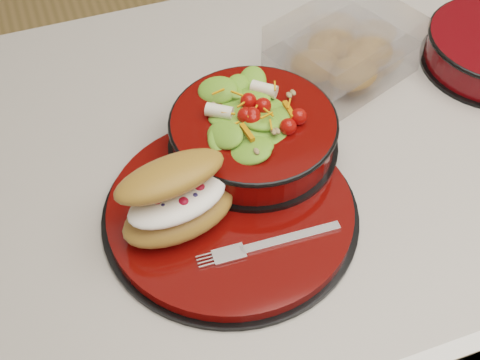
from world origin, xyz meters
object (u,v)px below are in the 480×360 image
object	(u,v)px
island_counter	(356,275)
dinner_plate	(231,211)
salad_bowl	(253,128)
croissant	(176,198)
pastry_box	(343,51)
fork	(273,243)

from	to	relation	value
island_counter	dinner_plate	size ratio (longest dim) A/B	3.86
salad_bowl	croissant	world-z (taller)	salad_bowl
dinner_plate	salad_bowl	distance (m)	0.11
dinner_plate	pastry_box	world-z (taller)	pastry_box
pastry_box	salad_bowl	bearing A→B (deg)	-168.95
croissant	fork	bearing A→B (deg)	-47.16
island_counter	dinner_plate	distance (m)	0.55
salad_bowl	fork	bearing A→B (deg)	-102.31
fork	salad_bowl	bearing A→B (deg)	-10.10
salad_bowl	croissant	size ratio (longest dim) A/B	1.48
croissant	pastry_box	world-z (taller)	croissant
island_counter	pastry_box	xyz separation A→B (m)	(-0.04, 0.10, 0.49)
island_counter	pastry_box	bearing A→B (deg)	115.05
salad_bowl	pastry_box	bearing A→B (deg)	31.85
salad_bowl	fork	world-z (taller)	salad_bowl
croissant	pastry_box	distance (m)	0.37
fork	pastry_box	xyz separation A→B (m)	(0.22, 0.27, 0.02)
salad_bowl	croissant	bearing A→B (deg)	-146.85
dinner_plate	pastry_box	xyz separation A→B (m)	(0.25, 0.20, 0.03)
dinner_plate	salad_bowl	size ratio (longest dim) A/B	1.42
salad_bowl	pastry_box	xyz separation A→B (m)	(0.19, 0.12, -0.01)
croissant	pastry_box	size ratio (longest dim) A/B	0.65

